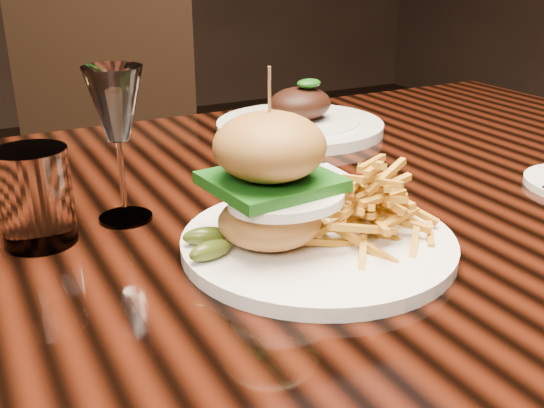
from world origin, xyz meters
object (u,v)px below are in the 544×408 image
dining_table (259,252)px  burger_plate (316,204)px  far_dish (300,122)px  wine_glass (116,110)px  chair_far (109,162)px

dining_table → burger_plate: (-0.01, -0.16, 0.13)m
far_dish → wine_glass: bearing=-147.8°
burger_plate → wine_glass: (-0.15, 0.17, 0.08)m
dining_table → chair_far: chair_far is taller
dining_table → chair_far: (0.01, 0.89, -0.13)m
dining_table → wine_glass: bearing=175.6°
chair_far → far_dish: bearing=-53.7°
wine_glass → far_dish: size_ratio=0.62×
burger_plate → far_dish: burger_plate is taller
wine_glass → chair_far: chair_far is taller
wine_glass → dining_table: bearing=-4.4°
far_dish → chair_far: bearing=106.6°
dining_table → wine_glass: wine_glass is taller
burger_plate → far_dish: (0.22, 0.41, -0.03)m
far_dish → chair_far: chair_far is taller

